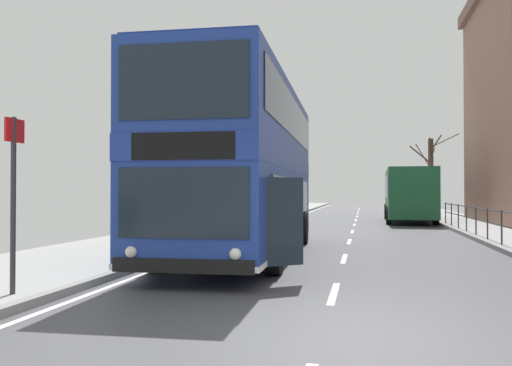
% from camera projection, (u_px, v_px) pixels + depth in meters
% --- Properties ---
extents(ground, '(15.80, 140.00, 0.20)m').
position_uv_depth(ground, '(263.00, 327.00, 6.65)').
color(ground, '#46464B').
extents(double_decker_bus_main, '(3.51, 11.08, 4.48)m').
position_uv_depth(double_decker_bus_main, '(245.00, 167.00, 14.46)').
color(double_decker_bus_main, navy).
rests_on(double_decker_bus_main, ground).
extents(background_bus_far_lane, '(2.74, 9.50, 2.93)m').
position_uv_depth(background_bus_far_lane, '(409.00, 193.00, 30.90)').
color(background_bus_far_lane, '#19512D').
rests_on(background_bus_far_lane, ground).
extents(pedestrian_railing_far_kerb, '(0.05, 20.63, 1.02)m').
position_uv_depth(pedestrian_railing_far_kerb, '(494.00, 220.00, 16.86)').
color(pedestrian_railing_far_kerb, '#2D3338').
rests_on(pedestrian_railing_far_kerb, ground).
extents(bus_stop_sign_near, '(0.08, 0.44, 2.69)m').
position_uv_depth(bus_stop_sign_near, '(14.00, 185.00, 8.28)').
color(bus_stop_sign_near, '#2D2D33').
rests_on(bus_stop_sign_near, ground).
extents(bare_tree_far_00, '(3.61, 2.12, 6.00)m').
position_uv_depth(bare_tree_far_00, '(431.00, 173.00, 41.72)').
color(bare_tree_far_00, '#423328').
rests_on(bare_tree_far_00, ground).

